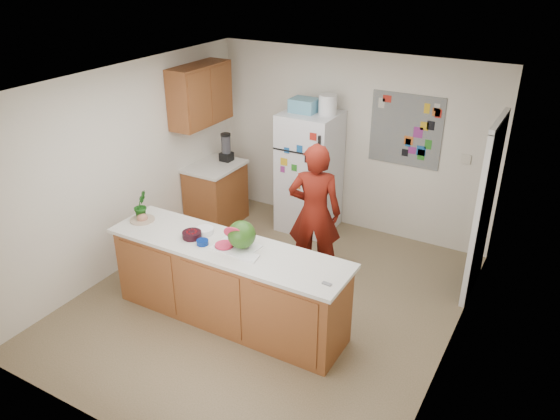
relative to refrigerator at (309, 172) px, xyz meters
The scene contains 26 objects.
floor 2.12m from the refrigerator, 76.54° to the right, with size 4.00×4.50×0.02m, color brown.
wall_back 0.71m from the refrigerator, 40.18° to the left, with size 4.00×0.02×2.50m, color beige.
wall_left 2.48m from the refrigerator, 129.69° to the right, with size 0.02×4.50×2.50m, color beige.
wall_right 3.12m from the refrigerator, 37.39° to the right, with size 0.02×4.50×2.50m, color beige.
ceiling 2.55m from the refrigerator, 76.54° to the right, with size 4.00×4.50×0.02m, color white.
doorway 2.48m from the refrigerator, 10.01° to the right, with size 0.03×0.85×2.04m, color black.
peninsula_base 2.43m from the refrigerator, 84.00° to the right, with size 2.60×0.62×0.88m, color brown.
peninsula_top 2.39m from the refrigerator, 84.00° to the right, with size 2.68×0.70×0.04m, color silver.
side_counter_base 1.41m from the refrigerator, 156.86° to the right, with size 0.60×0.80×0.86m, color brown.
side_counter_top 1.35m from the refrigerator, 156.86° to the right, with size 0.64×0.84×0.04m, color silver.
upper_cabinets 1.82m from the refrigerator, 157.05° to the right, with size 0.35×1.00×0.80m, color brown.
refrigerator is the anchor object (origin of this frame).
fridge_top_bin 0.95m from the refrigerator, behind, with size 0.35×0.28×0.18m, color #5999B2.
photo_collage 1.43m from the refrigerator, 16.61° to the left, with size 0.95×0.01×0.95m, color slate.
person 1.31m from the refrigerator, 60.38° to the right, with size 0.63×0.41×1.72m, color #62140B.
blender_appliance 1.25m from the refrigerator, 166.06° to the right, with size 0.13×0.13×0.38m, color black.
cutting_board 2.39m from the refrigerator, 81.42° to the right, with size 0.45×0.33×0.01m, color silver.
watermelon 2.39m from the refrigerator, 79.92° to the right, with size 0.29×0.29×0.29m, color #2F4E16.
watermelon_slice 2.42m from the refrigerator, 84.20° to the right, with size 0.19×0.19×0.02m, color red.
cherry_bowl 2.42m from the refrigerator, 93.93° to the right, with size 0.20×0.20×0.07m, color black.
white_bowl 2.27m from the refrigerator, 92.73° to the right, with size 0.19×0.19×0.06m, color silver.
cobalt_bowl 2.48m from the refrigerator, 89.57° to the right, with size 0.13×0.13×0.05m, color navy.
plate 2.54m from the refrigerator, 110.84° to the right, with size 0.28×0.28×0.02m, color beige.
paper_towel 2.55m from the refrigerator, 76.61° to the right, with size 0.17×0.15×0.02m, color silver.
keys 2.90m from the refrigerator, 60.00° to the right, with size 0.09×0.04×0.01m, color slate.
potted_plant 2.52m from the refrigerator, 112.04° to the right, with size 0.18×0.14×0.32m, color #103C14.
Camera 1 is at (2.69, -4.47, 3.70)m, focal length 35.00 mm.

